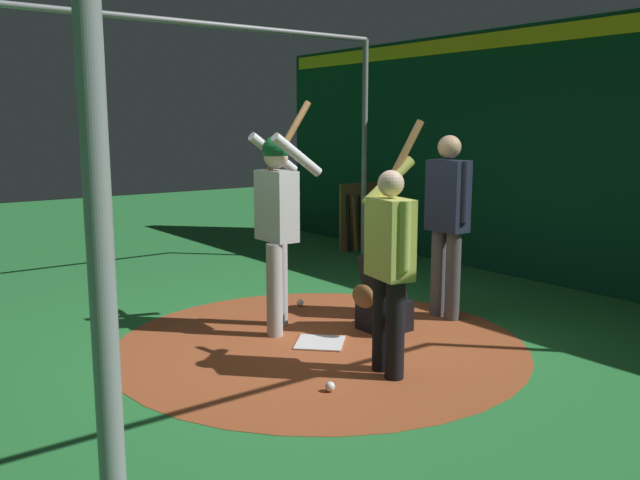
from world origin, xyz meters
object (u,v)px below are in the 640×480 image
Objects in this scene: catcher at (382,292)px; bat_rack at (370,217)px; baseball_0 at (330,386)px; batter at (277,213)px; baseball_1 at (300,303)px; visitor at (390,258)px; umpire at (447,216)px; home_plate at (320,343)px.

bat_rack is (-2.81, -3.39, 0.11)m from catcher.
bat_rack is 5.96m from baseball_0.
batter is 1.94m from baseball_0.
batter is at bearing -38.97° from catcher.
bat_rack reaches higher than baseball_1.
visitor is at bearing -178.19° from baseball_0.
baseball_0 is (2.14, 0.85, -1.00)m from umpire.
catcher reaches higher than home_plate.
baseball_1 is at bearing -117.21° from home_plate.
baseball_1 is at bearing -94.12° from visitor.
catcher is at bearing -145.72° from baseball_0.
visitor is at bearing 92.10° from batter.
umpire reaches higher than bat_rack.
visitor is 26.89× the size of baseball_0.
bat_rack is at bearing -142.88° from baseball_1.
bat_rack is (-3.58, -2.77, -0.64)m from batter.
batter is at bearing 40.69° from baseball_1.
bat_rack is at bearing -136.35° from home_plate.
baseball_0 and baseball_1 have the same top height.
baseball_0 is 2.38m from baseball_1.
umpire is at bearing 59.99° from bat_rack.
umpire reaches higher than baseball_0.
umpire is (-0.83, 0.04, 0.67)m from catcher.
batter is 1.73m from umpire.
umpire is 0.93× the size of visitor.
baseball_1 is (-0.65, -0.56, -1.09)m from batter.
home_plate is 5.68× the size of baseball_1.
visitor is at bearing 89.38° from home_plate.
home_plate is 0.36× the size of bat_rack.
bat_rack is 15.95× the size of baseball_0.
batter is at bearing -22.57° from umpire.
batter reaches higher than visitor.
visitor is 1.07m from baseball_0.
home_plate is 0.79m from catcher.
baseball_0 reaches higher than home_plate.
home_plate is 1.85m from umpire.
umpire is at bearing 176.98° from catcher.
batter reaches higher than bat_rack.
baseball_0 is at bearing 70.22° from batter.
umpire is at bearing -139.67° from visitor.
bat_rack reaches higher than catcher.
baseball_0 is (0.60, 0.02, -0.89)m from visitor.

